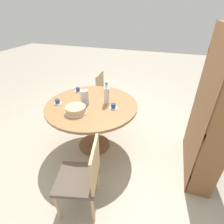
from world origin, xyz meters
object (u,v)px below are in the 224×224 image
object	(u,v)px
bookshelf	(210,112)
cup_b	(78,90)
cake_main	(76,110)
cup_a	(113,106)
cup_c	(58,102)
coffee_pot	(85,97)
chair_a	(83,176)
chair_b	(107,94)
water_bottle	(107,95)

from	to	relation	value
bookshelf	cup_b	world-z (taller)	bookshelf
cake_main	cup_a	bearing A→B (deg)	121.33
cup_c	bookshelf	bearing A→B (deg)	95.80
coffee_pot	cup_b	world-z (taller)	coffee_pot
chair_a	chair_b	world-z (taller)	same
chair_a	cup_b	xyz separation A→B (m)	(-1.24, -0.67, 0.33)
chair_a	coffee_pot	size ratio (longest dim) A/B	3.57
cup_a	cup_b	xyz separation A→B (m)	(-0.33, -0.70, 0.00)
chair_a	cup_a	bearing A→B (deg)	164.24
coffee_pot	cup_b	bearing A→B (deg)	-139.48
coffee_pot	cake_main	size ratio (longest dim) A/B	0.84
cup_b	bookshelf	bearing A→B (deg)	82.14
chair_a	coffee_pot	distance (m)	1.07
water_bottle	cup_b	world-z (taller)	water_bottle
bookshelf	cup_b	xyz separation A→B (m)	(-0.26, -1.86, -0.10)
chair_b	cup_b	world-z (taller)	chair_b
bookshelf	water_bottle	distance (m)	1.29
chair_a	cake_main	xyz separation A→B (m)	(-0.66, -0.39, 0.34)
coffee_pot	cup_b	distance (m)	0.45
bookshelf	water_bottle	size ratio (longest dim) A/B	5.89
chair_b	cup_c	world-z (taller)	chair_b
cup_a	cup_b	distance (m)	0.77
coffee_pot	cake_main	world-z (taller)	coffee_pot
water_bottle	cup_a	bearing A→B (deg)	52.24
bookshelf	cup_b	size ratio (longest dim) A/B	15.64
chair_a	cup_b	bearing A→B (deg)	-165.63
chair_a	cup_c	size ratio (longest dim) A/B	7.49
chair_b	cup_a	bearing A→B (deg)	-158.95
water_bottle	cup_c	world-z (taller)	water_bottle
coffee_pot	cup_b	size ratio (longest dim) A/B	2.10
chair_b	water_bottle	bearing A→B (deg)	-163.69
cup_a	cup_c	distance (m)	0.79
water_bottle	cup_a	distance (m)	0.19
chair_a	cup_b	size ratio (longest dim) A/B	7.49
chair_a	cake_main	size ratio (longest dim) A/B	2.99
cake_main	cup_b	size ratio (longest dim) A/B	2.51
coffee_pot	cup_a	bearing A→B (deg)	91.08
chair_a	water_bottle	world-z (taller)	water_bottle
chair_b	cup_a	size ratio (longest dim) A/B	7.49
chair_a	cup_c	world-z (taller)	chair_a
bookshelf	chair_a	bearing A→B (deg)	129.66
chair_a	cup_a	xyz separation A→B (m)	(-0.91, 0.03, 0.33)
cup_b	chair_a	bearing A→B (deg)	28.36
chair_b	cake_main	distance (m)	1.28
water_bottle	cup_b	distance (m)	0.62
cup_a	cup_c	bearing A→B (deg)	-80.90
cup_a	cup_b	bearing A→B (deg)	-115.21
cup_b	cake_main	bearing A→B (deg)	25.47
chair_b	bookshelf	distance (m)	1.89
chair_b	chair_a	bearing A→B (deg)	-171.11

